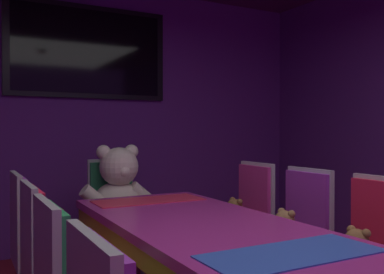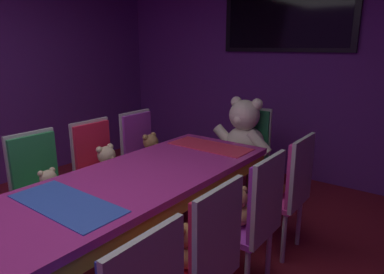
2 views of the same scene
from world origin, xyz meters
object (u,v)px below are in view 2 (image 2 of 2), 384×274
chair_right_4 (256,212)px  throne_chair (250,143)px  teddy_right_3 (184,248)px  banquet_table (68,217)px  teddy_left_4 (108,165)px  chair_right_3 (206,253)px  wall_tv (287,11)px  chair_left_5 (141,148)px  teddy_right_5 (274,183)px  chair_right_5 (291,184)px  chair_left_4 (97,162)px  teddy_right_4 (237,209)px  king_teddy_bear (243,133)px  teddy_left_3 (50,187)px  chair_left_3 (39,180)px  teddy_left_5 (151,151)px

chair_right_4 → throne_chair: bearing=-61.0°
teddy_right_3 → banquet_table: bearing=21.6°
teddy_left_4 → teddy_right_3: teddy_left_4 is taller
chair_right_3 → wall_tv: wall_tv is taller
teddy_left_4 → chair_left_5: size_ratio=0.35×
teddy_left_4 → wall_tv: size_ratio=0.21×
chair_right_3 → teddy_right_5: size_ratio=3.60×
teddy_right_3 → teddy_right_5: 1.17m
chair_right_3 → throne_chair: same height
teddy_right_3 → chair_right_5: 1.18m
teddy_left_4 → chair_right_4: bearing=-0.2°
banquet_table → teddy_left_4: 1.08m
banquet_table → wall_tv: wall_tv is taller
chair_right_3 → wall_tv: size_ratio=0.60×
chair_right_5 → chair_left_4: bearing=19.6°
chair_left_4 → chair_left_5: bearing=89.6°
banquet_table → chair_right_5: size_ratio=3.60×
chair_right_4 → teddy_right_4: (-0.14, 0.00, -0.02)m
banquet_table → king_teddy_bear: bearing=90.0°
teddy_left_3 → throne_chair: bearing=71.3°
banquet_table → teddy_right_5: banquet_table is taller
throne_chair → king_teddy_bear: 0.22m
teddy_right_5 → wall_tv: bearing=-68.0°
teddy_left_4 → teddy_right_4: 1.34m
chair_left_5 → throne_chair: size_ratio=1.00×
chair_left_3 → chair_left_5: same height
teddy_left_3 → chair_right_3: 1.51m
teddy_right_4 → king_teddy_bear: (-0.67, 1.30, 0.17)m
chair_right_5 → teddy_right_5: (-0.14, 0.00, -0.03)m
teddy_right_4 → wall_tv: wall_tv is taller
chair_left_5 → throne_chair: bearing=47.9°
king_teddy_bear → chair_left_4: bearing=-32.1°
teddy_left_4 → teddy_right_4: size_ratio=1.22×
chair_right_3 → king_teddy_bear: size_ratio=1.41×
chair_left_4 → teddy_left_4: bearing=0.0°
teddy_left_3 → throne_chair: 2.14m
banquet_table → teddy_left_5: bearing=115.1°
teddy_right_4 → throne_chair: size_ratio=0.29×
chair_left_3 → chair_left_5: bearing=89.1°
chair_left_5 → chair_right_5: 1.63m
teddy_left_5 → king_teddy_bear: size_ratio=0.48×
chair_left_4 → teddy_left_4: chair_left_4 is taller
chair_left_4 → chair_left_5: 0.57m
teddy_left_4 → chair_right_4: chair_right_4 is taller
chair_left_5 → chair_right_3: 1.99m
chair_left_3 → wall_tv: bearing=73.6°
chair_left_3 → teddy_right_5: size_ratio=3.60×
chair_left_3 → chair_left_5: (0.02, 1.13, 0.00)m
teddy_left_5 → throne_chair: 1.12m
chair_left_4 → throne_chair: 1.68m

